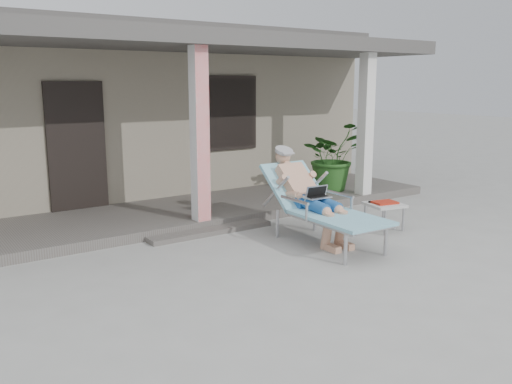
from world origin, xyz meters
TOP-DOWN VIEW (x-y plane):
  - ground at (0.00, 0.00)m, footprint 60.00×60.00m
  - house at (0.00, 6.50)m, footprint 10.40×5.40m
  - porch_deck at (0.00, 3.00)m, footprint 10.00×2.00m
  - porch_overhang at (0.00, 2.95)m, footprint 10.00×2.30m
  - porch_step at (0.00, 1.85)m, footprint 2.00×0.30m
  - lounger at (1.03, 0.70)m, footprint 0.86×2.16m
  - side_table at (2.27, 0.51)m, footprint 0.60×0.60m
  - potted_palm at (3.28, 2.80)m, footprint 1.29×1.14m

SIDE VIEW (x-z plane):
  - ground at x=0.00m, z-range 0.00..0.00m
  - porch_step at x=0.00m, z-range 0.00..0.07m
  - porch_deck at x=0.00m, z-range 0.00..0.15m
  - side_table at x=2.27m, z-range 0.16..0.61m
  - potted_palm at x=3.28m, z-range 0.15..1.48m
  - lounger at x=1.03m, z-range 0.16..1.55m
  - house at x=0.00m, z-range 0.02..3.32m
  - porch_overhang at x=0.00m, z-range 1.36..4.21m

